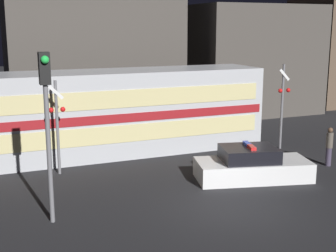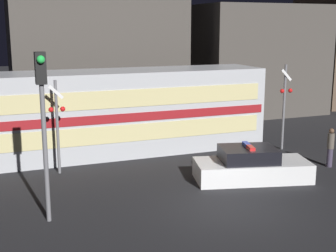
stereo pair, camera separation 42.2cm
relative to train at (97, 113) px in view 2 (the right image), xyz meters
name	(u,v)px [view 2 (the right image)]	position (x,y,z in m)	size (l,w,h in m)	color
ground_plane	(230,207)	(2.52, -7.83, -1.88)	(120.00, 120.00, 0.00)	black
train	(97,113)	(0.00, 0.00, 0.00)	(15.51, 2.94, 3.76)	#B7BABF
police_car	(251,167)	(4.57, -5.66, -1.37)	(4.56, 2.77, 1.38)	silver
pedestrian	(330,147)	(8.48, -5.37, -1.05)	(0.27, 0.27, 1.63)	#3F384C
crossing_signal_near	(284,103)	(8.31, -2.28, 0.35)	(0.64, 0.28, 3.99)	slate
crossing_signal_far	(57,122)	(-2.06, -2.23, 0.19)	(0.64, 0.28, 3.69)	slate
traffic_light_corner	(43,108)	(-3.05, -6.82, 1.54)	(0.30, 0.46, 5.00)	slate
building_left	(98,42)	(1.78, 7.32, 2.93)	(9.99, 4.58, 9.62)	#47423D
building_center	(254,60)	(12.26, 6.95, 1.64)	(8.27, 5.84, 7.05)	#47423D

